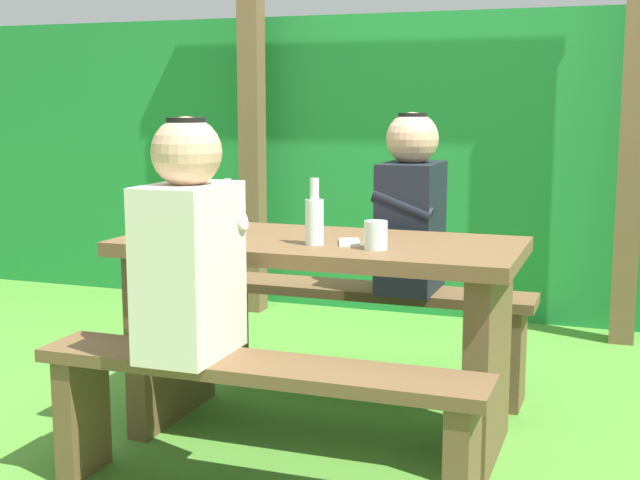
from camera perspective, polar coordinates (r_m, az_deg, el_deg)
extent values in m
plane|color=#4A882F|center=(3.26, 0.00, -12.66)|extent=(12.00, 12.00, 0.00)
cube|color=#208134|center=(5.32, 8.62, 5.06)|extent=(6.40, 0.87, 1.69)
cube|color=brown|center=(4.98, -4.48, 8.16)|extent=(0.12, 0.12, 2.26)
cube|color=brown|center=(4.54, 19.80, 7.57)|extent=(0.12, 0.12, 2.26)
cube|color=brown|center=(3.07, 0.00, -0.43)|extent=(1.40, 0.64, 0.05)
cube|color=brown|center=(3.39, -9.64, -5.90)|extent=(0.08, 0.54, 0.68)
cube|color=brown|center=(3.01, 10.93, -7.89)|extent=(0.08, 0.54, 0.68)
cube|color=brown|center=(2.63, -4.17, -8.32)|extent=(1.40, 0.24, 0.04)
cube|color=brown|center=(2.99, -15.26, -10.90)|extent=(0.07, 0.22, 0.40)
cube|color=brown|center=(2.53, 9.27, -14.45)|extent=(0.07, 0.22, 0.40)
cube|color=brown|center=(3.64, 2.98, -3.35)|extent=(1.40, 0.24, 0.04)
cube|color=brown|center=(3.92, -5.82, -5.84)|extent=(0.07, 0.22, 0.40)
cube|color=brown|center=(3.58, 12.58, -7.46)|extent=(0.07, 0.22, 0.40)
cube|color=silver|center=(2.65, -8.53, -1.99)|extent=(0.22, 0.34, 0.52)
sphere|color=tan|center=(2.61, -8.71, 5.69)|extent=(0.21, 0.21, 0.21)
cylinder|color=black|center=(2.60, -8.76, 7.65)|extent=(0.12, 0.12, 0.02)
cylinder|color=silver|center=(2.75, -7.21, 0.66)|extent=(0.25, 0.07, 0.15)
cube|color=black|center=(3.55, 5.96, 0.87)|extent=(0.22, 0.34, 0.52)
sphere|color=tan|center=(3.51, 6.05, 6.60)|extent=(0.21, 0.21, 0.21)
cylinder|color=black|center=(3.51, 6.08, 8.05)|extent=(0.12, 0.12, 0.02)
cylinder|color=black|center=(3.40, 5.42, 2.28)|extent=(0.25, 0.07, 0.15)
cylinder|color=silver|center=(2.86, 3.66, 0.32)|extent=(0.08, 0.08, 0.09)
cylinder|color=silver|center=(3.12, -6.04, 1.58)|extent=(0.06, 0.06, 0.15)
cylinder|color=silver|center=(3.11, -6.07, 3.50)|extent=(0.03, 0.03, 0.06)
cylinder|color=silver|center=(2.94, -0.37, 1.17)|extent=(0.06, 0.06, 0.15)
cylinder|color=silver|center=(2.93, -0.37, 3.37)|extent=(0.03, 0.03, 0.07)
cube|color=silver|center=(2.97, 1.93, -0.15)|extent=(0.11, 0.16, 0.01)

